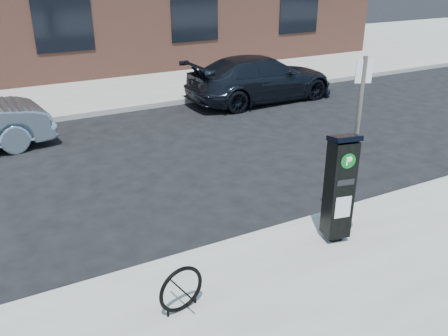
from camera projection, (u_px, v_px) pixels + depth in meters
ground at (229, 249)px, 7.54m from camera, size 120.00×120.00×0.00m
sidewalk_far at (61, 74)px, 18.82m from camera, size 60.00×12.00×0.15m
curb_near at (230, 245)px, 7.49m from camera, size 60.00×0.12×0.16m
curb_far at (99, 113)px, 13.99m from camera, size 60.00×0.12×0.16m
parking_kiosk at (339, 187)px, 7.17m from camera, size 0.47×0.43×1.77m
sign_pole at (355, 148)px, 7.35m from camera, size 0.24×0.22×2.80m
bike_rack at (181, 290)px, 5.88m from camera, size 0.63×0.17×0.63m
car_dark at (261, 78)px, 15.24m from camera, size 5.05×2.19×1.45m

